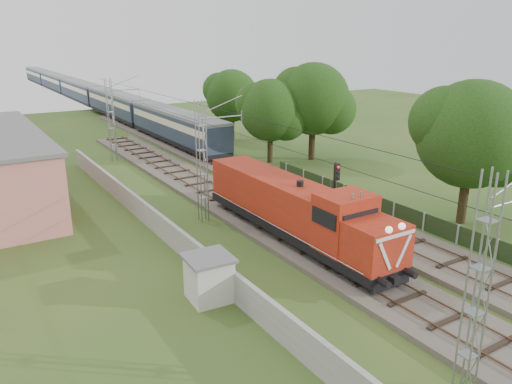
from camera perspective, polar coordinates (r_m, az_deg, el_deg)
ground at (r=26.09m, az=12.13°, el=-9.87°), size 140.00×140.00×0.00m
track_main at (r=30.90m, az=3.16°, el=-4.69°), size 4.20×70.00×0.45m
track_side at (r=43.84m, az=-1.23°, el=2.04°), size 4.20×80.00×0.45m
catenary at (r=32.40m, az=-6.12°, el=3.48°), size 3.31×70.00×8.00m
boundary_wall at (r=32.05m, az=-11.65°, el=-3.12°), size 0.25×40.00×1.50m
fence at (r=33.22m, az=18.65°, el=-3.24°), size 0.12×32.00×1.20m
locomotive at (r=29.38m, az=4.46°, el=-1.90°), size 2.77×15.81×4.02m
coach_rake at (r=97.44m, az=-19.37°, el=10.91°), size 2.87×107.39×3.32m
signal_post at (r=30.26m, az=9.07°, el=0.66°), size 0.51×0.40×4.64m
relay_hut at (r=23.50m, az=-5.39°, el=-9.73°), size 2.23×2.23×2.18m
tree_a at (r=34.30m, az=23.52°, el=5.93°), size 7.19×6.85×9.32m
tree_b at (r=49.29m, az=6.66°, el=10.42°), size 7.30×6.96×9.47m
tree_c at (r=47.86m, az=1.74°, el=9.24°), size 6.19×5.90×8.03m
tree_d at (r=58.98m, az=-2.71°, el=10.87°), size 6.32×6.02×8.19m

